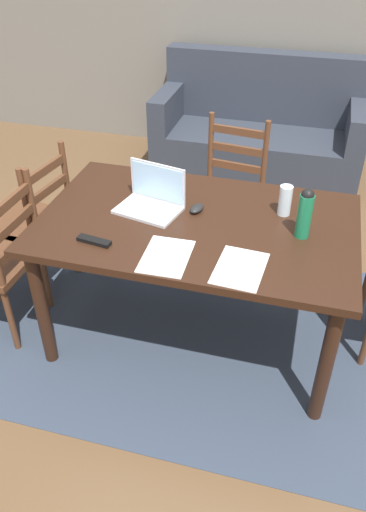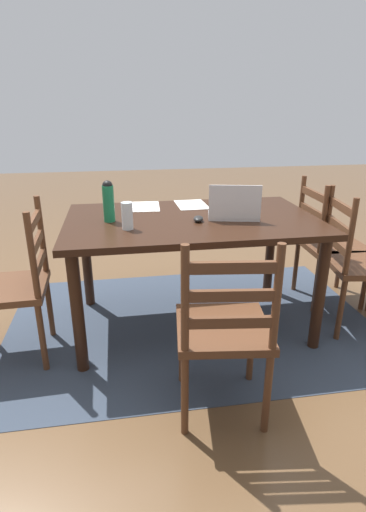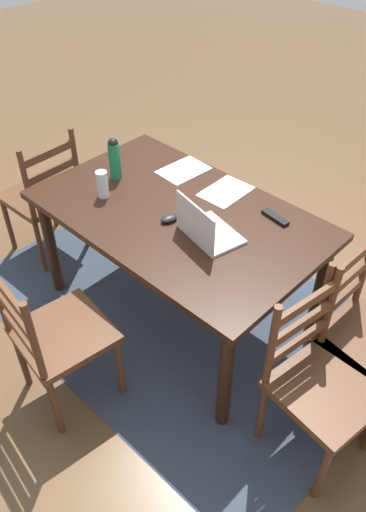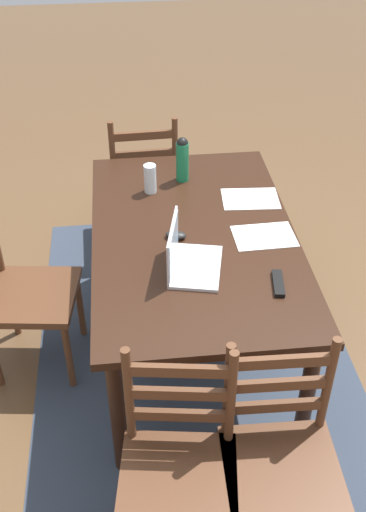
% 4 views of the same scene
% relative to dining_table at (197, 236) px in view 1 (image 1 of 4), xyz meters
% --- Properties ---
extents(ground_plane, '(14.00, 14.00, 0.00)m').
position_rel_dining_table_xyz_m(ground_plane, '(0.00, 0.00, -0.68)').
color(ground_plane, brown).
extents(area_rug, '(2.53, 1.71, 0.01)m').
position_rel_dining_table_xyz_m(area_rug, '(0.00, 0.00, -0.68)').
color(area_rug, '#333D4C').
rests_on(area_rug, ground).
extents(wall_back, '(8.00, 0.12, 2.70)m').
position_rel_dining_table_xyz_m(wall_back, '(0.00, 2.74, 0.67)').
color(wall_back, slate).
rests_on(wall_back, ground).
extents(dining_table, '(1.60, 0.99, 0.77)m').
position_rel_dining_table_xyz_m(dining_table, '(0.00, 0.00, 0.00)').
color(dining_table, black).
rests_on(dining_table, ground).
extents(chair_left_far, '(0.50, 0.50, 0.95)m').
position_rel_dining_table_xyz_m(chair_left_far, '(-1.09, 0.19, -0.22)').
color(chair_left_far, '#56331E').
rests_on(chair_left_far, ground).
extents(chair_far_head, '(0.49, 0.49, 0.95)m').
position_rel_dining_table_xyz_m(chair_far_head, '(0.01, 0.87, -0.22)').
color(chair_far_head, '#56331E').
rests_on(chair_far_head, ground).
extents(couch, '(1.80, 0.80, 1.00)m').
position_rel_dining_table_xyz_m(couch, '(0.02, 2.27, -0.33)').
color(couch, '#2D333D').
rests_on(couch, ground).
extents(laptop, '(0.36, 0.29, 0.23)m').
position_rel_dining_table_xyz_m(laptop, '(-0.26, 0.07, 0.15)').
color(laptop, silver).
rests_on(laptop, dining_table).
extents(water_bottle, '(0.07, 0.07, 0.25)m').
position_rel_dining_table_xyz_m(water_bottle, '(0.52, 0.00, 0.22)').
color(water_bottle, '#197247').
rests_on(water_bottle, dining_table).
extents(drinking_glass, '(0.07, 0.07, 0.16)m').
position_rel_dining_table_xyz_m(drinking_glass, '(0.41, 0.18, 0.17)').
color(drinking_glass, silver).
rests_on(drinking_glass, dining_table).
extents(computer_mouse, '(0.08, 0.11, 0.03)m').
position_rel_dining_table_xyz_m(computer_mouse, '(-0.02, 0.09, 0.11)').
color(computer_mouse, black).
rests_on(computer_mouse, dining_table).
extents(tv_remote, '(0.17, 0.07, 0.02)m').
position_rel_dining_table_xyz_m(tv_remote, '(-0.42, -0.32, 0.10)').
color(tv_remote, black).
rests_on(tv_remote, dining_table).
extents(paper_stack_left, '(0.22, 0.30, 0.00)m').
position_rel_dining_table_xyz_m(paper_stack_left, '(-0.06, -0.34, 0.09)').
color(paper_stack_left, white).
rests_on(paper_stack_left, dining_table).
extents(paper_stack_right, '(0.23, 0.31, 0.00)m').
position_rel_dining_table_xyz_m(paper_stack_right, '(0.28, -0.34, 0.09)').
color(paper_stack_right, white).
rests_on(paper_stack_right, dining_table).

